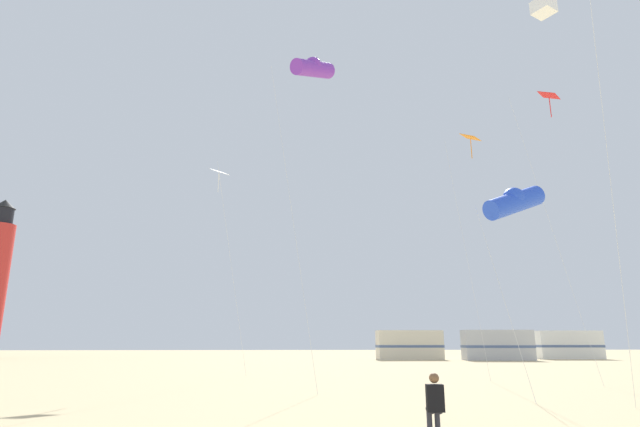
% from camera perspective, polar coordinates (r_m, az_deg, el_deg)
% --- Properties ---
extents(kite_flyer_standing, '(0.36, 0.53, 1.16)m').
position_cam_1_polar(kite_flyer_standing, '(11.04, 12.78, -19.92)').
color(kite_flyer_standing, black).
rests_on(kite_flyer_standing, ground).
extents(kite_diamond_orange, '(1.90, 1.90, 12.57)m').
position_cam_1_polar(kite_diamond_orange, '(28.26, 16.56, 7.10)').
color(kite_diamond_orange, silver).
rests_on(kite_diamond_orange, ground).
extents(kite_tube_violet, '(2.92, 3.00, 14.09)m').
position_cam_1_polar(kite_tube_violet, '(23.04, -0.79, 16.06)').
color(kite_tube_violet, silver).
rests_on(kite_tube_violet, ground).
extents(kite_diamond_white, '(2.54, 2.54, 11.35)m').
position_cam_1_polar(kite_diamond_white, '(29.23, -11.21, 3.71)').
color(kite_diamond_white, silver).
rests_on(kite_diamond_white, ground).
extents(kite_tube_blue, '(2.57, 2.02, 7.14)m').
position_cam_1_polar(kite_tube_blue, '(18.65, 21.04, 1.26)').
color(kite_tube_blue, silver).
rests_on(kite_tube_blue, ground).
extents(kite_diamond_scarlet, '(2.59, 2.59, 14.08)m').
position_cam_1_polar(kite_diamond_scarlet, '(28.36, 24.41, 10.74)').
color(kite_diamond_scarlet, silver).
rests_on(kite_diamond_scarlet, ground).
extents(rv_van_cream, '(6.46, 2.41, 2.80)m').
position_cam_1_polar(rv_van_cream, '(52.82, 10.03, -14.38)').
color(rv_van_cream, beige).
rests_on(rv_van_cream, ground).
extents(rv_van_silver, '(6.61, 2.88, 2.80)m').
position_cam_1_polar(rv_van_silver, '(52.67, 19.35, -13.82)').
color(rv_van_silver, '#B7BABF').
rests_on(rv_van_silver, ground).
extents(rv_van_white, '(6.54, 2.62, 2.80)m').
position_cam_1_polar(rv_van_white, '(59.30, 26.14, -13.15)').
color(rv_van_white, white).
rests_on(rv_van_white, ground).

